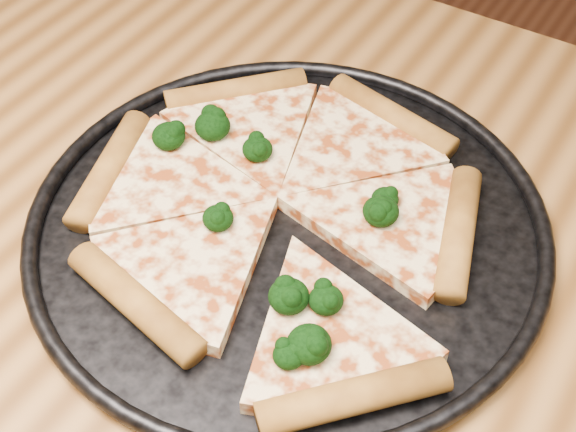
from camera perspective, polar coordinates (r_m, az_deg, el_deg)
The scene contains 4 objects.
dining_table at distance 0.68m, azimuth -8.62°, elevation -9.44°, with size 1.20×0.90×0.75m.
pizza_pan at distance 0.63m, azimuth -0.00°, elevation -0.51°, with size 0.40×0.40×0.02m.
pizza at distance 0.63m, azimuth -0.56°, elevation 0.73°, with size 0.35×0.34×0.02m.
broccoli_florets at distance 0.61m, azimuth -0.98°, elevation -0.40°, with size 0.23×0.18×0.02m.
Camera 1 is at (0.28, -0.27, 1.22)m, focal length 51.68 mm.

